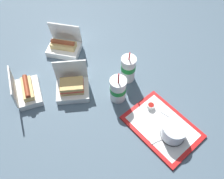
# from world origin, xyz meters

# --- Properties ---
(ground_plane) EXTENTS (3.20, 3.20, 0.00)m
(ground_plane) POSITION_xyz_m (0.00, 0.00, 0.00)
(ground_plane) COLOR #4C6070
(food_tray) EXTENTS (0.40, 0.30, 0.01)m
(food_tray) POSITION_xyz_m (0.36, 0.04, 0.01)
(food_tray) COLOR red
(food_tray) RESTS_ON ground_plane
(cake_container) EXTENTS (0.12, 0.12, 0.08)m
(cake_container) POSITION_xyz_m (0.43, 0.03, 0.05)
(cake_container) COLOR black
(cake_container) RESTS_ON food_tray
(ketchup_cup) EXTENTS (0.04, 0.04, 0.02)m
(ketchup_cup) POSITION_xyz_m (0.25, 0.08, 0.03)
(ketchup_cup) COLOR white
(ketchup_cup) RESTS_ON food_tray
(napkin_stack) EXTENTS (0.13, 0.13, 0.00)m
(napkin_stack) POSITION_xyz_m (0.35, -0.02, 0.02)
(napkin_stack) COLOR white
(napkin_stack) RESTS_ON food_tray
(plastic_fork) EXTENTS (0.11, 0.02, 0.00)m
(plastic_fork) POSITION_xyz_m (0.36, 0.11, 0.02)
(plastic_fork) COLOR white
(plastic_fork) RESTS_ON food_tray
(clamshell_hotdog_left) EXTENTS (0.25, 0.23, 0.18)m
(clamshell_hotdog_left) POSITION_xyz_m (-0.43, 0.06, 0.04)
(clamshell_hotdog_left) COLOR white
(clamshell_hotdog_left) RESTS_ON ground_plane
(clamshell_sandwich_center) EXTENTS (0.24, 0.24, 0.19)m
(clamshell_sandwich_center) POSITION_xyz_m (-0.14, -0.12, 0.05)
(clamshell_sandwich_center) COLOR white
(clamshell_sandwich_center) RESTS_ON ground_plane
(clamshell_hotdog_right) EXTENTS (0.24, 0.21, 0.17)m
(clamshell_hotdog_right) POSITION_xyz_m (-0.31, -0.31, 0.04)
(clamshell_hotdog_right) COLOR white
(clamshell_hotdog_right) RESTS_ON ground_plane
(soda_cup_left) EXTENTS (0.09, 0.09, 0.23)m
(soda_cup_left) POSITION_xyz_m (0.02, 0.16, 0.09)
(soda_cup_left) COLOR white
(soda_cup_left) RESTS_ON ground_plane
(soda_cup_front) EXTENTS (0.09, 0.09, 0.22)m
(soda_cup_front) POSITION_xyz_m (0.07, 0.02, 0.08)
(soda_cup_front) COLOR white
(soda_cup_front) RESTS_ON ground_plane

